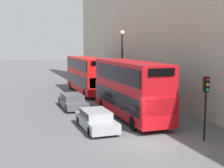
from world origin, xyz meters
TOP-DOWN VIEW (x-y plane):
  - ground_plane at (0.00, 0.00)m, footprint 200.00×200.00m
  - bus_leading at (1.60, 5.93)m, footprint 2.59×10.08m
  - bus_second_in_queue at (1.60, 19.00)m, footprint 2.59×10.49m
  - car_dark_sedan at (-1.80, 3.67)m, footprint 1.87×4.56m
  - car_hatchback at (-1.80, 11.12)m, footprint 1.87×4.79m
  - traffic_light at (3.53, -0.89)m, footprint 0.30×0.36m
  - street_lamp at (3.39, 12.27)m, footprint 0.44×0.44m

SIDE VIEW (x-z plane):
  - ground_plane at x=0.00m, z-range 0.00..0.00m
  - car_hatchback at x=-1.80m, z-range 0.05..1.29m
  - car_dark_sedan at x=-1.80m, z-range 0.05..1.33m
  - bus_second_in_queue at x=1.60m, z-range 0.22..4.36m
  - bus_leading at x=1.60m, z-range 0.22..4.60m
  - traffic_light at x=3.53m, z-range 0.84..4.66m
  - street_lamp at x=3.39m, z-range 0.78..7.77m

